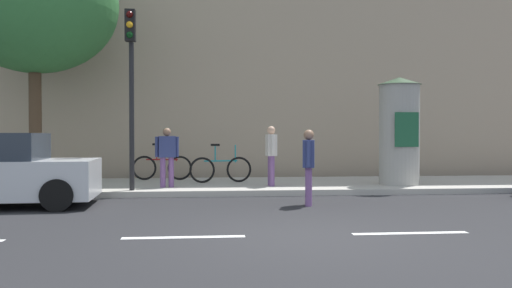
% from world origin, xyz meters
% --- Properties ---
extents(ground_plane, '(80.00, 80.00, 0.00)m').
position_xyz_m(ground_plane, '(0.00, 0.00, 0.00)').
color(ground_plane, '#232326').
extents(sidewalk_curb, '(36.00, 4.00, 0.15)m').
position_xyz_m(sidewalk_curb, '(0.00, 7.00, 0.07)').
color(sidewalk_curb, '#B2ADA3').
rests_on(sidewalk_curb, ground_plane).
extents(lane_markings, '(25.80, 0.16, 0.01)m').
position_xyz_m(lane_markings, '(-0.00, 0.00, 0.00)').
color(lane_markings, silver).
rests_on(lane_markings, ground_plane).
extents(building_backdrop, '(36.00, 5.00, 11.79)m').
position_xyz_m(building_backdrop, '(0.00, 12.00, 5.89)').
color(building_backdrop, tan).
rests_on(building_backdrop, ground_plane).
extents(traffic_light, '(0.24, 0.45, 4.32)m').
position_xyz_m(traffic_light, '(-3.16, 5.24, 3.06)').
color(traffic_light, black).
rests_on(traffic_light, sidewalk_curb).
extents(poster_column, '(1.17, 1.17, 2.89)m').
position_xyz_m(poster_column, '(3.82, 6.15, 1.62)').
color(poster_column, '#9E9B93').
rests_on(poster_column, sidewalk_curb).
extents(street_tree, '(4.42, 4.42, 6.76)m').
position_xyz_m(street_tree, '(-5.94, 7.07, 5.02)').
color(street_tree, '#4C3826').
rests_on(street_tree, sidewalk_curb).
extents(pedestrian_with_backpack, '(0.34, 0.66, 1.61)m').
position_xyz_m(pedestrian_with_backpack, '(0.79, 3.30, 0.95)').
color(pedestrian_with_backpack, '#724C84').
rests_on(pedestrian_with_backpack, ground_plane).
extents(pedestrian_tallest, '(0.27, 0.59, 1.57)m').
position_xyz_m(pedestrian_tallest, '(0.34, 6.11, 1.06)').
color(pedestrian_tallest, '#724C84').
rests_on(pedestrian_tallest, sidewalk_curb).
extents(pedestrian_near_pole, '(0.60, 0.30, 1.52)m').
position_xyz_m(pedestrian_near_pole, '(-2.36, 6.02, 1.03)').
color(pedestrian_near_pole, '#724C84').
rests_on(pedestrian_near_pole, sidewalk_curb).
extents(bicycle_leaning, '(1.77, 0.20, 1.09)m').
position_xyz_m(bicycle_leaning, '(-2.66, 8.22, 0.54)').
color(bicycle_leaning, black).
rests_on(bicycle_leaning, sidewalk_curb).
extents(bicycle_upright, '(1.76, 0.33, 1.09)m').
position_xyz_m(bicycle_upright, '(-0.95, 7.21, 0.54)').
color(bicycle_upright, black).
rests_on(bicycle_upright, sidewalk_curb).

